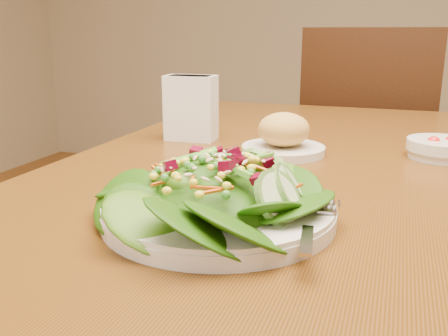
# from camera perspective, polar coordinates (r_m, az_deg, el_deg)

# --- Properties ---
(dining_table) EXTENTS (0.90, 1.40, 0.75)m
(dining_table) POSITION_cam_1_polar(r_m,az_deg,el_deg) (0.92, 10.66, -5.71)
(dining_table) COLOR brown
(dining_table) RESTS_ON ground_plane
(chair_far) EXTENTS (0.48, 0.49, 0.99)m
(chair_far) POSITION_cam_1_polar(r_m,az_deg,el_deg) (1.86, 16.01, 0.73)
(chair_far) COLOR black
(chair_far) RESTS_ON ground_plane
(salad_plate) EXTENTS (0.29, 0.29, 0.08)m
(salad_plate) POSITION_cam_1_polar(r_m,az_deg,el_deg) (0.61, 0.25, -3.36)
(salad_plate) COLOR silver
(salad_plate) RESTS_ON dining_table
(bread_plate) EXTENTS (0.16, 0.16, 0.08)m
(bread_plate) POSITION_cam_1_polar(r_m,az_deg,el_deg) (0.95, 6.81, 3.51)
(bread_plate) COLOR silver
(bread_plate) RESTS_ON dining_table
(tomato_bowl) EXTENTS (0.12, 0.12, 0.04)m
(tomato_bowl) POSITION_cam_1_polar(r_m,az_deg,el_deg) (0.99, 23.61, 2.06)
(tomato_bowl) COLOR silver
(tomato_bowl) RESTS_ON dining_table
(napkin_holder) EXTENTS (0.11, 0.06, 0.14)m
(napkin_holder) POSITION_cam_1_polar(r_m,az_deg,el_deg) (1.06, -3.80, 7.06)
(napkin_holder) COLOR white
(napkin_holder) RESTS_ON dining_table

